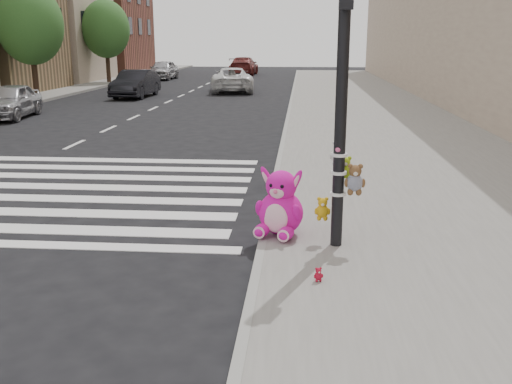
# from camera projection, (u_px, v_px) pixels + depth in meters

# --- Properties ---
(ground) EXTENTS (120.00, 120.00, 0.00)m
(ground) POSITION_uv_depth(u_px,v_px,m) (118.00, 303.00, 6.59)
(ground) COLOR black
(ground) RESTS_ON ground
(sidewalk_near) EXTENTS (7.00, 80.00, 0.14)m
(sidewalk_near) POSITION_uv_depth(u_px,v_px,m) (407.00, 147.00, 15.82)
(sidewalk_near) COLOR slate
(sidewalk_near) RESTS_ON ground
(curb_edge) EXTENTS (0.12, 80.00, 0.15)m
(curb_edge) POSITION_uv_depth(u_px,v_px,m) (282.00, 145.00, 16.08)
(curb_edge) COLOR gray
(curb_edge) RESTS_ON ground
(bld_far_d) EXTENTS (6.00, 8.00, 10.00)m
(bld_far_d) POSITION_uv_depth(u_px,v_px,m) (54.00, 10.00, 40.20)
(bld_far_d) COLOR #BBA78F
(bld_far_d) RESTS_ON ground
(bld_far_e) EXTENTS (6.00, 10.00, 9.00)m
(bld_far_e) POSITION_uv_depth(u_px,v_px,m) (107.00, 22.00, 50.93)
(bld_far_e) COLOR brown
(bld_far_e) RESTS_ON ground
(signal_pole) EXTENTS (0.69, 0.48, 4.00)m
(signal_pole) POSITION_uv_depth(u_px,v_px,m) (342.00, 128.00, 7.66)
(signal_pole) COLOR black
(signal_pole) RESTS_ON sidewalk_near
(tree_far_b) EXTENTS (3.20, 3.20, 5.44)m
(tree_far_b) POSITION_uv_depth(u_px,v_px,m) (30.00, 25.00, 27.70)
(tree_far_b) COLOR #382619
(tree_far_b) RESTS_ON sidewalk_far
(tree_far_c) EXTENTS (3.20, 3.20, 5.44)m
(tree_far_c) POSITION_uv_depth(u_px,v_px,m) (106.00, 29.00, 38.29)
(tree_far_c) COLOR #382619
(tree_far_c) RESTS_ON sidewalk_far
(pink_bunny) EXTENTS (0.82, 0.90, 1.03)m
(pink_bunny) POSITION_uv_depth(u_px,v_px,m) (280.00, 207.00, 8.40)
(pink_bunny) COLOR #E112A3
(pink_bunny) RESTS_ON sidewalk_near
(red_teddy) EXTENTS (0.14, 0.12, 0.18)m
(red_teddy) POSITION_uv_depth(u_px,v_px,m) (318.00, 274.00, 6.84)
(red_teddy) COLOR #B5122B
(red_teddy) RESTS_ON sidewalk_near
(car_silver_far) EXTENTS (2.01, 4.05, 1.33)m
(car_silver_far) POSITION_uv_depth(u_px,v_px,m) (9.00, 101.00, 22.05)
(car_silver_far) COLOR #9F9EA3
(car_silver_far) RESTS_ON ground
(car_dark_far) EXTENTS (1.67, 4.37, 1.42)m
(car_dark_far) POSITION_uv_depth(u_px,v_px,m) (136.00, 84.00, 30.07)
(car_dark_far) COLOR black
(car_dark_far) RESTS_ON ground
(car_white_near) EXTENTS (2.97, 5.31, 1.40)m
(car_white_near) POSITION_uv_depth(u_px,v_px,m) (232.00, 80.00, 33.25)
(car_white_near) COLOR silver
(car_white_near) RESTS_ON ground
(car_maroon_near) EXTENTS (2.24, 5.31, 1.53)m
(car_maroon_near) POSITION_uv_depth(u_px,v_px,m) (244.00, 66.00, 49.28)
(car_maroon_near) COLOR maroon
(car_maroon_near) RESTS_ON ground
(car_silver_deep) EXTENTS (1.84, 4.33, 1.46)m
(car_silver_deep) POSITION_uv_depth(u_px,v_px,m) (163.00, 70.00, 43.62)
(car_silver_deep) COLOR #A7A6AB
(car_silver_deep) RESTS_ON ground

